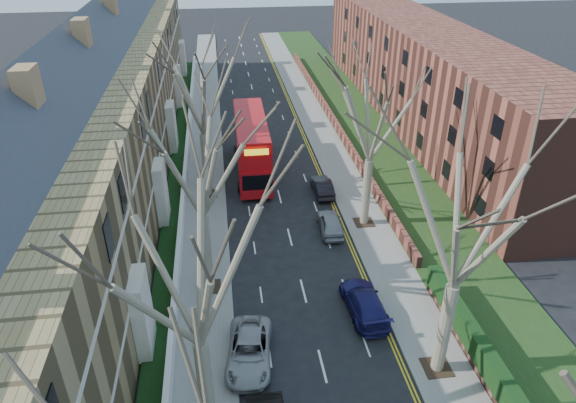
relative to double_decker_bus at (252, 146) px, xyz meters
name	(u,v)px	position (x,y,z in m)	size (l,w,h in m)	color
pavement_left	(205,142)	(-4.19, 7.03, -2.32)	(3.00, 102.00, 0.12)	slate
pavement_right	(323,136)	(7.81, 7.03, -2.32)	(3.00, 102.00, 0.12)	slate
terrace_left	(103,123)	(-11.84, -0.97, 3.15)	(9.70, 78.00, 13.60)	olive
flats_right	(422,74)	(19.27, 11.03, 2.60)	(13.97, 54.00, 10.00)	brown
front_wall_left	(185,174)	(-5.84, -0.97, -1.76)	(0.30, 78.00, 1.00)	white
grass_verge_right	(366,133)	(12.31, 7.03, -2.23)	(6.00, 102.00, 0.06)	#1E3112
tree_left_mid	(191,257)	(-3.89, -25.97, 7.17)	(10.50, 10.50, 14.71)	#706350
tree_left_far	(196,151)	(-3.89, -15.97, 6.86)	(10.15, 10.15, 14.22)	#706350
tree_left_dist	(199,80)	(-3.89, -3.97, 7.17)	(10.50, 10.50, 14.71)	#706350
tree_right_mid	(469,207)	(7.51, -23.97, 7.17)	(10.50, 10.50, 14.71)	#706350
tree_right_far	(374,104)	(7.51, -9.97, 6.86)	(10.15, 10.15, 14.22)	#706350
double_decker_bus	(252,146)	(0.00, 0.00, 0.00)	(3.04, 11.65, 4.83)	#AC0C11
car_left_far	(249,351)	(-1.85, -22.07, -1.71)	(2.23, 4.84, 1.35)	#97989C
car_right_near	(364,303)	(4.96, -19.31, -1.68)	(1.98, 4.86, 1.41)	#191753
car_right_mid	(330,223)	(4.83, -10.58, -1.72)	(1.58, 3.93, 1.34)	gray
car_right_far	(322,186)	(5.34, -4.94, -1.74)	(1.37, 3.93, 1.30)	black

